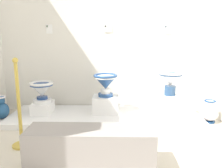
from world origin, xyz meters
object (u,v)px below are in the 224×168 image
Objects in this scene: antique_toilet_slender_white at (170,82)px; info_placard_second at (108,28)px; info_placard_first at (49,29)px; decorative_vase_corner at (2,110)px; info_placard_third at (168,29)px; plinth_block_slender_white at (169,107)px; museum_bench at (91,148)px; decorative_vase_spare at (209,113)px; stanchion_post_near_left at (20,117)px; plinth_block_squat_floral at (106,104)px; antique_toilet_squat_floral at (106,82)px; antique_toilet_leftmost at (42,90)px; plinth_block_leftmost at (43,108)px.

info_placard_second reaches higher than antique_toilet_slender_white.
info_placard_first reaches higher than decorative_vase_corner.
plinth_block_slender_white is at bearing -92.52° from info_placard_third.
info_placard_first is 0.12× the size of museum_bench.
stanchion_post_near_left is at bearing -161.35° from decorative_vase_spare.
plinth_block_slender_white is 2.65× the size of info_placard_second.
stanchion_post_near_left reaches higher than antique_toilet_slender_white.
plinth_block_squat_floral is 0.93× the size of antique_toilet_slender_white.
decorative_vase_spare is at bearing -47.12° from info_placard_third.
antique_toilet_slender_white is 1.34m from info_placard_second.
museum_bench is at bearing -93.02° from antique_toilet_squat_floral.
info_placard_first is at bearing 157.03° from plinth_block_squat_floral.
info_placard_third is at bearing 132.88° from decorative_vase_spare.
info_placard_second reaches higher than decorative_vase_spare.
info_placard_second is 0.36× the size of decorative_vase_corner.
plinth_block_squat_floral is 2.91× the size of info_placard_second.
plinth_block_squat_floral is at bearing 3.45° from antique_toilet_leftmost.
plinth_block_slender_white is 1.77m from museum_bench.
plinth_block_squat_floral is at bearing 47.78° from stanchion_post_near_left.
antique_toilet_squat_floral is 2.74× the size of info_placard_second.
info_placard_first is 1.50m from decorative_vase_corner.
stanchion_post_near_left is at bearing -123.91° from info_placard_second.
antique_toilet_leftmost is 0.67m from decorative_vase_corner.
antique_toilet_squat_floral is 1.06m from plinth_block_slender_white.
museum_bench is (0.88, -1.88, -1.19)m from info_placard_first.
info_placard_third is 1.48m from decorative_vase_spare.
decorative_vase_spare is 2.08m from museum_bench.
info_placard_second is at bearing 0.00° from info_placard_first.
antique_toilet_squat_floral is 1.52m from museum_bench.
decorative_vase_spare is at bearing -13.30° from info_placard_first.
plinth_block_slender_white is 1.61m from info_placard_second.
plinth_block_squat_floral is 1.47m from museum_bench.
plinth_block_leftmost is 0.86× the size of antique_toilet_slender_white.
info_placard_third is 0.12× the size of museum_bench.
info_placard_third is (0.98, -0.00, -0.02)m from info_placard_second.
info_placard_second is 2.11m from decorative_vase_corner.
plinth_block_leftmost is at bearing 177.06° from decorative_vase_spare.
info_placard_first reaches higher than decorative_vase_spare.
info_placard_second is at bearing 56.09° from stanchion_post_near_left.
plinth_block_squat_floral is 1.60m from decorative_vase_corner.
stanchion_post_near_left is at bearing -52.95° from decorative_vase_corner.
antique_toilet_leftmost is 0.96× the size of antique_toilet_squat_floral.
antique_toilet_slender_white is (0.99, -0.07, 0.02)m from antique_toilet_squat_floral.
museum_bench is at bearing -142.08° from decorative_vase_spare.
plinth_block_squat_floral is at bearing 6.58° from decorative_vase_corner.
plinth_block_squat_floral is at bearing 86.98° from museum_bench.
plinth_block_squat_floral reaches higher than decorative_vase_spare.
plinth_block_squat_floral is at bearing 180.00° from antique_toilet_squat_floral.
antique_toilet_leftmost is at bearing 104.04° from plinth_block_leftmost.
info_placard_first reaches higher than info_placard_second.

